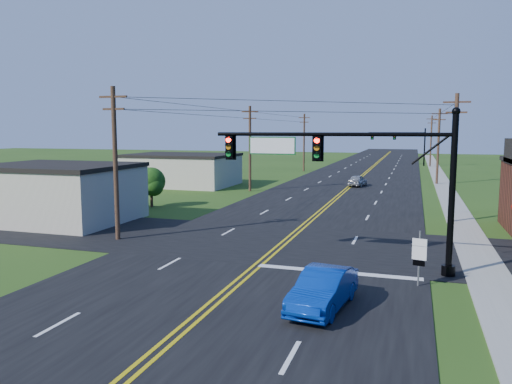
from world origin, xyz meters
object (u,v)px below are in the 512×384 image
(signal_mast_main, at_px, (350,168))
(route_sign, at_px, (419,255))
(signal_mast_far, at_px, (400,141))
(blue_car, at_px, (323,290))

(signal_mast_main, distance_m, route_sign, 5.05)
(route_sign, bearing_deg, signal_mast_main, 161.56)
(signal_mast_main, xyz_separation_m, route_sign, (3.17, -2.02, -3.37))
(signal_mast_far, distance_m, blue_car, 77.89)
(signal_mast_far, height_order, blue_car, signal_mast_far)
(signal_mast_main, bearing_deg, blue_car, -91.50)
(signal_mast_main, bearing_deg, signal_mast_far, 89.92)
(blue_car, relative_size, route_sign, 1.83)
(signal_mast_main, relative_size, route_sign, 4.75)
(signal_mast_main, distance_m, blue_car, 7.06)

